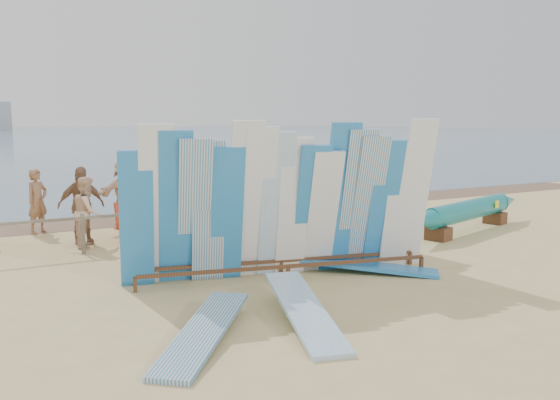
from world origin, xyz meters
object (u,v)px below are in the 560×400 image
vendor_table (324,243)px  stroller (233,212)px  flat_board_e (204,341)px  beachgoer_10 (335,189)px  flat_board_d (367,272)px  beachgoer_9 (312,183)px  outrigger_canoe (469,211)px  side_surfboard_rack (354,201)px  main_surfboard_rack (285,208)px  beach_chair_right (184,224)px  beachgoer_4 (81,205)px  beachgoer_1 (37,201)px  beachgoer_3 (149,194)px  beachgoer_5 (125,194)px  beachgoer_extra_0 (393,181)px  beachgoer_7 (191,194)px  beachgoer_2 (87,212)px  beachgoer_6 (234,197)px  beach_chair_left (132,231)px  flat_board_b (304,324)px  beachgoer_8 (291,193)px

vendor_table → stroller: bearing=117.9°
flat_board_e → beachgoer_10: beachgoer_10 is taller
flat_board_d → beachgoer_9: 8.70m
outrigger_canoe → side_surfboard_rack: bearing=170.2°
main_surfboard_rack → beach_chair_right: size_ratio=6.66×
outrigger_canoe → beachgoer_4: beachgoer_4 is taller
outrigger_canoe → beachgoer_1: (-10.01, 5.16, 0.30)m
side_surfboard_rack → beachgoer_3: bearing=105.7°
flat_board_e → beachgoer_5: bearing=121.5°
outrigger_canoe → beachgoer_3: 8.60m
beachgoer_extra_0 → beachgoer_7: bearing=169.2°
beachgoer_1 → outrigger_canoe: bearing=-62.8°
main_surfboard_rack → stroller: 5.13m
beach_chair_right → beachgoer_3: (-0.53, 1.32, 0.65)m
beachgoer_3 → beachgoer_4: bearing=-168.3°
beachgoer_1 → beachgoer_4: beachgoer_4 is taller
beach_chair_right → beachgoer_5: bearing=121.2°
beachgoer_7 → beachgoer_4: bearing=-143.6°
flat_board_e → beachgoer_2: beachgoer_2 is taller
main_surfboard_rack → beachgoer_1: main_surfboard_rack is taller
side_surfboard_rack → beachgoer_6: (-0.98, 4.29, -0.32)m
side_surfboard_rack → flat_board_e: bearing=-160.3°
beach_chair_right → beach_chair_left: bearing=-165.3°
beachgoer_1 → beachgoer_2: beachgoer_1 is taller
side_surfboard_rack → vendor_table: 1.28m
stroller → beachgoer_extra_0: size_ratio=0.68×
outrigger_canoe → vendor_table: bearing=171.7°
beachgoer_10 → main_surfboard_rack: bearing=139.6°
flat_board_d → beachgoer_9: (3.63, 7.87, 0.82)m
flat_board_e → beachgoer_7: bearing=110.0°
beach_chair_right → beachgoer_extra_0: 8.13m
beachgoer_1 → beachgoer_4: bearing=-104.1°
flat_board_d → flat_board_e: size_ratio=1.00×
beach_chair_right → stroller: bearing=-7.6°
beachgoer_extra_0 → flat_board_d: bearing=-145.0°
vendor_table → flat_board_d: (0.13, -1.31, -0.35)m
beachgoer_10 → flat_board_b: bearing=144.1°
main_surfboard_rack → beachgoer_6: size_ratio=3.62×
beachgoer_5 → beachgoer_9: beachgoer_5 is taller
beachgoer_extra_0 → beachgoer_10: bearing=178.5°
beachgoer_5 → beachgoer_extra_0: 9.11m
flat_board_d → beachgoer_2: 6.62m
flat_board_b → beachgoer_3: (0.29, 8.70, 0.91)m
beach_chair_right → beachgoer_7: beachgoer_7 is taller
flat_board_e → stroller: 8.13m
vendor_table → stroller: size_ratio=0.91×
outrigger_canoe → beachgoer_9: (-1.33, 5.72, 0.28)m
beachgoer_1 → beachgoer_9: (8.67, 0.56, -0.03)m
main_surfboard_rack → flat_board_d: bearing=-4.2°
flat_board_d → beachgoer_8: (1.17, 4.98, 0.93)m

